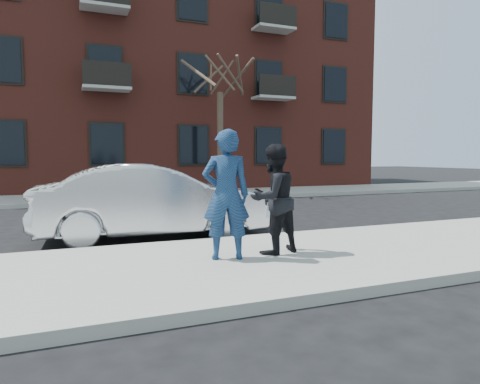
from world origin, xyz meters
name	(u,v)px	position (x,y,z in m)	size (l,w,h in m)	color
ground	(182,272)	(0.00, 0.00, 0.00)	(100.00, 100.00, 0.00)	black
near_sidewalk	(186,271)	(0.00, -0.25, 0.07)	(50.00, 3.50, 0.15)	gray
near_curb	(160,246)	(0.00, 1.55, 0.07)	(50.00, 0.10, 0.15)	#999691
far_sidewalk	(110,198)	(0.00, 11.25, 0.07)	(50.00, 3.50, 0.15)	gray
far_curb	(115,202)	(0.00, 9.45, 0.07)	(50.00, 0.10, 0.15)	#999691
apartment_building	(133,74)	(2.00, 18.00, 6.16)	(24.30, 10.30, 12.30)	maroon
street_tree	(220,63)	(4.50, 11.00, 5.52)	(3.60, 3.60, 6.80)	#3D3024
silver_sedan	(154,201)	(0.12, 2.76, 0.77)	(1.63, 4.68, 1.54)	silver
man_hoodie	(226,195)	(0.67, -0.06, 1.13)	(0.81, 0.63, 1.95)	navy
man_peacoat	(273,199)	(1.50, 0.01, 1.02)	(0.99, 0.85, 1.74)	black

